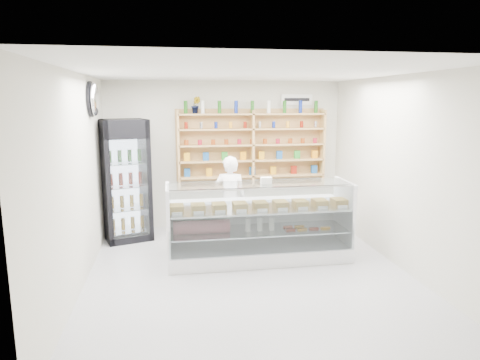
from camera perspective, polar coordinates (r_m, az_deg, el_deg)
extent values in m
plane|color=#B2B2B7|center=(6.26, 1.15, -12.32)|extent=(5.00, 5.00, 0.00)
plane|color=white|center=(5.78, 1.26, 14.21)|extent=(5.00, 5.00, 0.00)
plane|color=beige|center=(8.30, -1.97, 3.41)|extent=(4.50, 0.00, 4.50)
plane|color=beige|center=(3.50, 8.79, -6.73)|extent=(4.50, 0.00, 4.50)
plane|color=beige|center=(5.88, -20.89, -0.25)|extent=(0.00, 5.00, 5.00)
plane|color=beige|center=(6.64, 20.65, 0.94)|extent=(0.00, 5.00, 5.00)
cube|color=white|center=(6.72, 2.52, -9.62)|extent=(2.78, 0.79, 0.23)
cube|color=white|center=(6.93, 1.93, -5.43)|extent=(2.78, 0.05, 0.58)
cube|color=silver|center=(6.60, 2.55, -6.71)|extent=(2.67, 0.69, 0.02)
cube|color=silver|center=(6.51, 2.57, -3.83)|extent=(2.73, 0.73, 0.02)
cube|color=silver|center=(6.18, 3.29, -5.56)|extent=(2.73, 0.11, 0.97)
cube|color=silver|center=(6.38, 2.69, -0.54)|extent=(2.73, 0.55, 0.01)
imported|color=white|center=(7.34, -1.34, -2.63)|extent=(0.63, 0.49, 1.52)
cube|color=black|center=(7.76, -15.07, 0.00)|extent=(0.95, 0.94, 2.12)
cube|color=#36053A|center=(7.33, -16.47, 6.43)|extent=(0.72, 0.25, 0.30)
cube|color=silver|center=(7.45, -16.12, -1.24)|extent=(0.61, 0.20, 1.67)
cube|color=tan|center=(8.05, -8.21, 4.44)|extent=(0.04, 0.28, 1.33)
cube|color=tan|center=(8.20, 1.65, 4.66)|extent=(0.04, 0.28, 1.33)
cube|color=tan|center=(8.58, 10.89, 4.73)|extent=(0.04, 0.28, 1.33)
cube|color=tan|center=(8.28, 1.62, 0.59)|extent=(2.80, 0.28, 0.03)
cube|color=tan|center=(8.24, 1.63, 2.65)|extent=(2.80, 0.28, 0.03)
cube|color=tan|center=(8.20, 1.65, 4.73)|extent=(2.80, 0.28, 0.03)
cube|color=tan|center=(8.18, 1.66, 6.82)|extent=(2.80, 0.28, 0.03)
cube|color=tan|center=(8.16, 1.67, 8.78)|extent=(2.80, 0.28, 0.03)
imported|color=#1E6626|center=(8.02, -5.90, 9.92)|extent=(0.19, 0.17, 0.31)
ellipsoid|color=silver|center=(6.96, -18.86, 10.15)|extent=(0.15, 0.50, 0.50)
cube|color=white|center=(8.50, 7.57, 10.59)|extent=(0.62, 0.03, 0.20)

